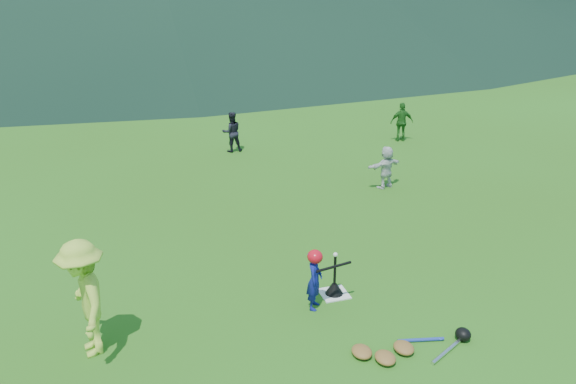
# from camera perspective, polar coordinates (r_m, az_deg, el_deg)

# --- Properties ---
(ground) EXTENTS (120.00, 120.00, 0.00)m
(ground) POSITION_cam_1_polar(r_m,az_deg,el_deg) (9.50, 4.70, -10.31)
(ground) COLOR #2D5914
(ground) RESTS_ON ground
(home_plate) EXTENTS (0.45, 0.45, 0.02)m
(home_plate) POSITION_cam_1_polar(r_m,az_deg,el_deg) (9.50, 4.70, -10.26)
(home_plate) COLOR silver
(home_plate) RESTS_ON ground
(baseball) EXTENTS (0.08, 0.08, 0.08)m
(baseball) POSITION_cam_1_polar(r_m,az_deg,el_deg) (9.14, 4.84, -6.36)
(baseball) COLOR white
(baseball) RESTS_ON batting_tee
(batter_child) EXTENTS (0.39, 0.43, 0.99)m
(batter_child) POSITION_cam_1_polar(r_m,az_deg,el_deg) (8.90, 2.71, -8.93)
(batter_child) COLOR navy
(batter_child) RESTS_ON ground
(adult_coach) EXTENTS (0.81, 1.19, 1.71)m
(adult_coach) POSITION_cam_1_polar(r_m,az_deg,el_deg) (8.22, -19.96, -10.14)
(adult_coach) COLOR #ABCD3C
(adult_coach) RESTS_ON ground
(fielder_b) EXTENTS (0.59, 0.47, 1.20)m
(fielder_b) POSITION_cam_1_polar(r_m,az_deg,el_deg) (16.81, -5.74, 6.09)
(fielder_b) COLOR black
(fielder_b) RESTS_ON ground
(fielder_c) EXTENTS (0.77, 0.44, 1.23)m
(fielder_c) POSITION_cam_1_polar(r_m,az_deg,el_deg) (18.19, 11.48, 6.99)
(fielder_c) COLOR #21621D
(fielder_c) RESTS_ON ground
(fielder_d) EXTENTS (1.03, 0.56, 1.06)m
(fielder_d) POSITION_cam_1_polar(r_m,az_deg,el_deg) (14.03, 9.95, 2.50)
(fielder_d) COLOR silver
(fielder_d) RESTS_ON ground
(batting_tee) EXTENTS (0.30, 0.30, 0.68)m
(batting_tee) POSITION_cam_1_polar(r_m,az_deg,el_deg) (9.43, 4.73, -9.64)
(batting_tee) COLOR black
(batting_tee) RESTS_ON home_plate
(batter_gear) EXTENTS (0.73, 0.26, 0.35)m
(batter_gear) POSITION_cam_1_polar(r_m,az_deg,el_deg) (8.71, 2.91, -6.66)
(batter_gear) COLOR red
(batter_gear) RESTS_ON ground
(equipment_pile) EXTENTS (1.80, 0.68, 0.19)m
(equipment_pile) POSITION_cam_1_polar(r_m,az_deg,el_deg) (8.33, 11.74, -15.26)
(equipment_pile) COLOR olive
(equipment_pile) RESTS_ON ground
(outfield_fence) EXTENTS (70.07, 0.08, 1.33)m
(outfield_fence) POSITION_cam_1_polar(r_m,az_deg,el_deg) (35.84, -12.98, 13.87)
(outfield_fence) COLOR gray
(outfield_fence) RESTS_ON ground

